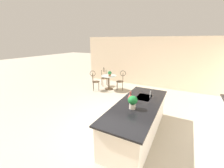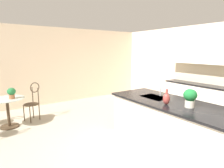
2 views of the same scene
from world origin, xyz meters
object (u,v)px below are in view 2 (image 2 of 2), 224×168
at_px(bistro_table, 8,110).
at_px(potted_plant_on_table, 11,93).
at_px(vase_on_counter, 166,99).
at_px(chair_by_island, 33,100).
at_px(potted_plant_counter_near, 190,97).

bearing_deg(bistro_table, potted_plant_on_table, 48.73).
relative_size(bistro_table, vase_on_counter, 2.78).
height_order(chair_by_island, potted_plant_counter_near, potted_plant_counter_near).
xyz_separation_m(chair_by_island, potted_plant_on_table, (0.27, -0.52, 0.32)).
relative_size(bistro_table, potted_plant_counter_near, 2.45).
bearing_deg(vase_on_counter, potted_plant_on_table, -142.39).
xyz_separation_m(bistro_table, potted_plant_on_table, (0.09, 0.11, 0.45)).
bearing_deg(potted_plant_counter_near, potted_plant_on_table, -143.29).
xyz_separation_m(bistro_table, vase_on_counter, (2.95, 2.31, 0.58)).
xyz_separation_m(potted_plant_on_table, potted_plant_counter_near, (3.21, 2.39, 0.21)).
relative_size(chair_by_island, potted_plant_on_table, 3.84).
height_order(chair_by_island, potted_plant_on_table, chair_by_island).
bearing_deg(potted_plant_on_table, potted_plant_counter_near, 36.71).
xyz_separation_m(chair_by_island, vase_on_counter, (3.13, 1.68, 0.46)).
distance_m(potted_plant_on_table, vase_on_counter, 3.62).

